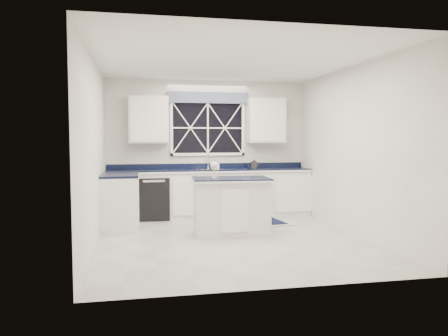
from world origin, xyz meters
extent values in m
plane|color=#A2A29D|center=(0.00, 0.00, 0.00)|extent=(4.50, 4.50, 0.00)
cube|color=white|center=(0.00, 2.25, 1.35)|extent=(4.00, 0.10, 2.70)
cube|color=white|center=(0.00, 1.95, 0.45)|extent=(3.98, 0.60, 0.90)
cube|color=white|center=(-1.70, 1.15, 0.45)|extent=(0.60, 1.00, 0.90)
cube|color=black|center=(0.00, 1.95, 0.92)|extent=(3.98, 0.64, 0.04)
cube|color=black|center=(-1.10, 1.95, 0.41)|extent=(0.60, 0.58, 0.82)
cube|color=black|center=(0.00, 2.22, 1.75)|extent=(1.40, 0.02, 1.00)
cube|color=slate|center=(0.00, 2.16, 2.35)|extent=(1.65, 0.04, 0.22)
cube|color=white|center=(-1.18, 2.08, 1.90)|extent=(0.75, 0.34, 0.90)
cube|color=white|center=(1.18, 2.08, 1.90)|extent=(0.75, 0.34, 0.90)
cylinder|color=silver|center=(0.00, 2.17, 0.96)|extent=(0.05, 0.05, 0.04)
cylinder|color=silver|center=(0.00, 2.17, 1.10)|extent=(0.02, 0.02, 0.28)
cylinder|color=silver|center=(0.00, 2.08, 1.23)|extent=(0.02, 0.18, 0.02)
cube|color=white|center=(0.08, 0.35, 0.44)|extent=(1.20, 0.74, 0.87)
cube|color=black|center=(0.08, 0.35, 0.89)|extent=(1.26, 0.80, 0.04)
cube|color=#BABAB4|center=(0.56, 1.13, 0.01)|extent=(1.56, 1.08, 0.01)
cube|color=#101538|center=(0.56, 1.13, 0.02)|extent=(1.38, 0.90, 0.01)
cylinder|color=#2B2B2D|center=(0.90, 1.99, 1.00)|extent=(0.15, 0.15, 0.13)
cone|color=#2B2B2D|center=(0.90, 1.99, 1.09)|extent=(0.13, 0.13, 0.05)
torus|color=#2B2B2D|center=(0.82, 1.99, 1.01)|extent=(0.10, 0.02, 0.10)
cylinder|color=#2B2B2D|center=(0.99, 1.99, 1.02)|extent=(0.06, 0.01, 0.08)
cylinder|color=white|center=(-0.19, 0.43, 0.92)|extent=(0.09, 0.09, 0.01)
cylinder|color=white|center=(-0.19, 0.43, 0.99)|extent=(0.01, 0.01, 0.15)
ellipsoid|color=white|center=(-0.19, 0.43, 1.12)|extent=(0.12, 0.12, 0.15)
cylinder|color=#E3D778|center=(-0.19, 0.43, 1.09)|extent=(0.10, 0.10, 0.06)
imported|color=silver|center=(0.15, 2.08, 1.03)|extent=(0.11, 0.11, 0.19)
camera|label=1|loc=(-1.39, -6.46, 1.56)|focal=35.00mm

